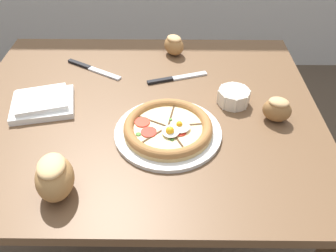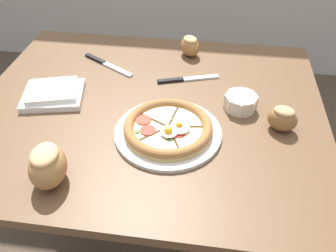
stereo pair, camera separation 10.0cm
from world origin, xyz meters
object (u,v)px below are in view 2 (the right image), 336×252
Objects in this scene: bread_piece_far at (48,165)px; ramekin_bowl at (241,102)px; napkin_folded at (53,94)px; bread_piece_near at (190,46)px; bread_piece_mid at (283,118)px; pizza at (168,129)px; knife_spare at (187,79)px; dining_table at (149,132)px; knife_main at (107,64)px.

ramekin_bowl is at bearing 38.10° from bread_piece_far.
bread_piece_far is (0.13, -0.34, 0.04)m from napkin_folded.
bread_piece_near is at bearing 67.75° from bread_piece_far.
napkin_folded is 0.36m from bread_piece_far.
ramekin_bowl is 1.03× the size of bread_piece_mid.
knife_spare is at bearing 84.77° from pizza.
knife_spare is at bearing 60.33° from bread_piece_far.
bread_piece_mid is at bearing -7.90° from dining_table.
pizza is 0.33m from bread_piece_mid.
knife_main is (-0.19, 0.22, 0.12)m from dining_table.
bread_piece_near is 0.32m from knife_main.
dining_table is 0.43m from bread_piece_mid.
bread_piece_far is 0.61× the size of knife_spare.
knife_spare is at bearing 141.91° from ramekin_bowl.
bread_piece_mid is 0.47× the size of knife_spare.
ramekin_bowl is 0.52m from knife_main.
bread_piece_mid is (0.30, -0.40, -0.00)m from bread_piece_near.
bread_piece_far reaches higher than knife_main.
bread_piece_mid is (0.71, -0.05, 0.02)m from napkin_folded.
bread_piece_near is at bearing 120.63° from ramekin_bowl.
knife_main is at bearing 128.44° from pizza.
pizza is at bearing -20.44° from knife_main.
bread_piece_far is at bearing -140.64° from pizza.
ramekin_bowl is at bearing 36.43° from pizza.
dining_table is 3.59× the size of pizza.
napkin_folded is 2.16× the size of bread_piece_mid.
bread_piece_far is (-0.26, -0.21, 0.04)m from pizza.
bread_piece_near is (0.41, 0.34, 0.02)m from napkin_folded.
dining_table is 0.39m from bread_piece_near.
pizza is 3.05× the size of bread_piece_mid.
bread_piece_mid is (0.32, 0.07, 0.02)m from pizza.
pizza is at bearing -56.84° from dining_table.
bread_piece_far is at bearing -112.25° from bread_piece_near.
bread_piece_mid is at bearing -52.75° from bread_piece_near.
napkin_folded is 2.04× the size of bread_piece_near.
pizza reaches higher than napkin_folded.
bread_piece_near is (0.02, 0.47, 0.02)m from pizza.
pizza reaches higher than knife_main.
dining_table is 5.20× the size of knife_spare.
bread_piece_far is (-0.18, -0.34, 0.17)m from dining_table.
dining_table is 0.23m from knife_spare.
bread_piece_near reaches higher than napkin_folded.
ramekin_bowl is 0.80× the size of bread_piece_far.
dining_table is 10.59× the size of ramekin_bowl.
bread_piece_mid is at bearing 25.97° from bread_piece_far.
knife_spare is (0.42, 0.17, -0.01)m from napkin_folded.
pizza is at bearing -92.17° from bread_piece_near.
dining_table is 10.36× the size of bread_piece_near.
knife_spare is (-0.18, 0.14, -0.02)m from ramekin_bowl.
knife_spare is (0.11, 0.17, 0.12)m from dining_table.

